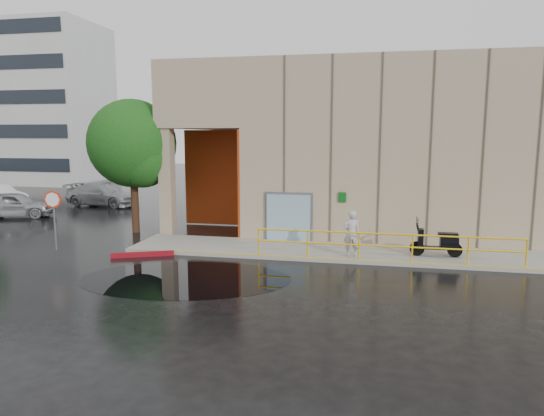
{
  "coord_description": "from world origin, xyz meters",
  "views": [
    {
      "loc": [
        3.62,
        -14.55,
        4.73
      ],
      "look_at": [
        0.06,
        3.0,
        2.0
      ],
      "focal_mm": 32.0,
      "sensor_mm": 36.0,
      "label": 1
    }
  ],
  "objects_px": {
    "person": "(352,233)",
    "car_c": "(103,195)",
    "scooter": "(437,234)",
    "red_curb": "(143,254)",
    "car_a": "(14,205)",
    "tree_near": "(135,147)",
    "stop_sign": "(53,207)"
  },
  "relations": [
    {
      "from": "scooter",
      "to": "red_curb",
      "type": "distance_m",
      "value": 11.34
    },
    {
      "from": "car_c",
      "to": "stop_sign",
      "type": "bearing_deg",
      "value": -150.25
    },
    {
      "from": "scooter",
      "to": "tree_near",
      "type": "bearing_deg",
      "value": 168.75
    },
    {
      "from": "red_curb",
      "to": "car_c",
      "type": "bearing_deg",
      "value": 126.13
    },
    {
      "from": "scooter",
      "to": "stop_sign",
      "type": "xyz_separation_m",
      "value": [
        -15.18,
        -1.42,
        0.82
      ]
    },
    {
      "from": "scooter",
      "to": "person",
      "type": "bearing_deg",
      "value": -169.62
    },
    {
      "from": "stop_sign",
      "to": "person",
      "type": "bearing_deg",
      "value": 17.75
    },
    {
      "from": "person",
      "to": "car_c",
      "type": "xyz_separation_m",
      "value": [
        -16.84,
        10.99,
        -0.3
      ]
    },
    {
      "from": "scooter",
      "to": "tree_near",
      "type": "relative_size",
      "value": 0.3
    },
    {
      "from": "person",
      "to": "car_a",
      "type": "height_order",
      "value": "person"
    },
    {
      "from": "person",
      "to": "stop_sign",
      "type": "xyz_separation_m",
      "value": [
        -12.0,
        -0.83,
        0.79
      ]
    },
    {
      "from": "stop_sign",
      "to": "car_a",
      "type": "height_order",
      "value": "stop_sign"
    },
    {
      "from": "scooter",
      "to": "tree_near",
      "type": "xyz_separation_m",
      "value": [
        -13.56,
        2.65,
        3.13
      ]
    },
    {
      "from": "car_c",
      "to": "tree_near",
      "type": "xyz_separation_m",
      "value": [
        6.45,
        -7.74,
        3.4
      ]
    },
    {
      "from": "person",
      "to": "red_curb",
      "type": "distance_m",
      "value": 8.14
    },
    {
      "from": "person",
      "to": "tree_near",
      "type": "xyz_separation_m",
      "value": [
        -10.39,
        3.24,
        3.11
      ]
    },
    {
      "from": "person",
      "to": "tree_near",
      "type": "distance_m",
      "value": 11.31
    },
    {
      "from": "person",
      "to": "stop_sign",
      "type": "height_order",
      "value": "stop_sign"
    },
    {
      "from": "car_a",
      "to": "tree_near",
      "type": "distance_m",
      "value": 9.92
    },
    {
      "from": "car_a",
      "to": "car_c",
      "type": "bearing_deg",
      "value": -44.19
    },
    {
      "from": "red_curb",
      "to": "car_a",
      "type": "height_order",
      "value": "car_a"
    },
    {
      "from": "stop_sign",
      "to": "car_c",
      "type": "height_order",
      "value": "stop_sign"
    },
    {
      "from": "person",
      "to": "car_a",
      "type": "bearing_deg",
      "value": -28.39
    },
    {
      "from": "person",
      "to": "scooter",
      "type": "xyz_separation_m",
      "value": [
        3.17,
        0.59,
        -0.03
      ]
    },
    {
      "from": "stop_sign",
      "to": "red_curb",
      "type": "relative_size",
      "value": 1.03
    },
    {
      "from": "red_curb",
      "to": "car_a",
      "type": "bearing_deg",
      "value": 148.66
    },
    {
      "from": "person",
      "to": "car_c",
      "type": "height_order",
      "value": "person"
    },
    {
      "from": "red_curb",
      "to": "stop_sign",
      "type": "bearing_deg",
      "value": 175.83
    },
    {
      "from": "scooter",
      "to": "red_curb",
      "type": "xyz_separation_m",
      "value": [
        -11.18,
        -1.71,
        -0.91
      ]
    },
    {
      "from": "scooter",
      "to": "tree_near",
      "type": "height_order",
      "value": "tree_near"
    },
    {
      "from": "car_c",
      "to": "red_curb",
      "type": "bearing_deg",
      "value": -136.38
    },
    {
      "from": "stop_sign",
      "to": "red_curb",
      "type": "height_order",
      "value": "stop_sign"
    }
  ]
}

